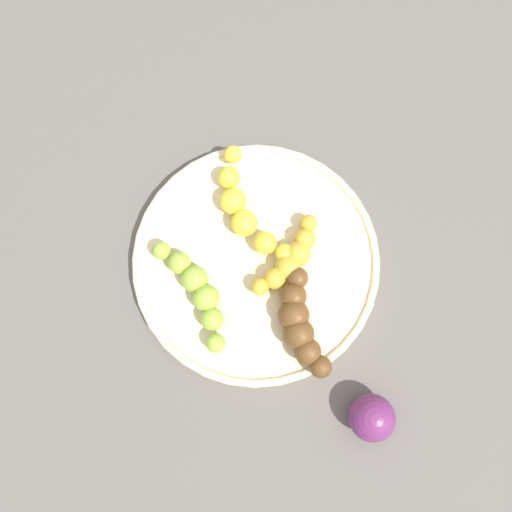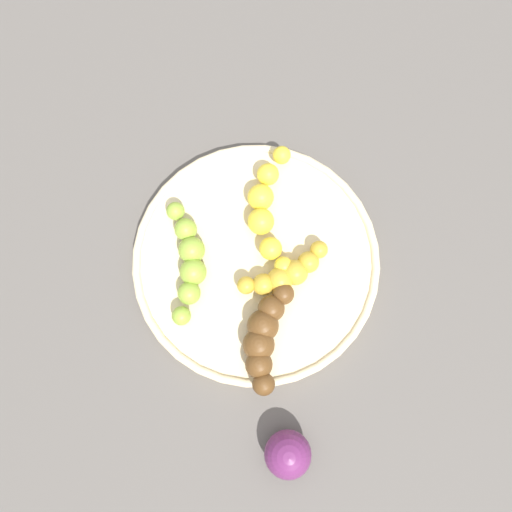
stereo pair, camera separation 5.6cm
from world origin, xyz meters
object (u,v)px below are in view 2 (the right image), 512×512
at_px(banana_spotted, 286,274).
at_px(banana_green, 188,261).
at_px(fruit_bowl, 256,261).
at_px(banana_overripe, 264,336).
at_px(plum_purple, 288,454).
at_px(banana_yellow, 267,209).

height_order(banana_spotted, banana_green, banana_green).
distance_m(banana_spotted, banana_green, 0.11).
height_order(fruit_bowl, banana_overripe, banana_overripe).
height_order(fruit_bowl, plum_purple, plum_purple).
relative_size(banana_green, banana_overripe, 1.35).
relative_size(banana_yellow, banana_green, 1.05).
height_order(banana_yellow, banana_overripe, banana_overripe).
bearing_deg(banana_overripe, banana_yellow, -78.47).
xyz_separation_m(banana_yellow, banana_green, (-0.01, 0.11, -0.00)).
xyz_separation_m(banana_spotted, plum_purple, (-0.17, 0.10, -0.01)).
bearing_deg(banana_overripe, banana_spotted, -96.76).
bearing_deg(plum_purple, banana_spotted, -29.38).
relative_size(banana_yellow, plum_purple, 2.77).
xyz_separation_m(banana_green, banana_overripe, (-0.12, -0.03, 0.00)).
distance_m(fruit_bowl, plum_purple, 0.22).
distance_m(fruit_bowl, banana_green, 0.08).
bearing_deg(banana_green, banana_overripe, -49.53).
relative_size(fruit_bowl, banana_spotted, 2.56).
xyz_separation_m(fruit_bowl, banana_overripe, (-0.08, 0.04, 0.03)).
bearing_deg(banana_yellow, fruit_bowl, 77.10).
distance_m(fruit_bowl, banana_yellow, 0.06).
bearing_deg(banana_yellow, banana_spotted, 105.47).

